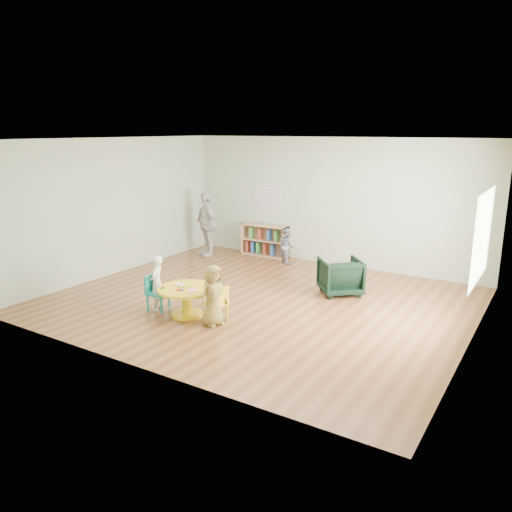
# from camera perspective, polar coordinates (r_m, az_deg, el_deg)

# --- Properties ---
(room) EXTENTS (7.10, 7.00, 2.80)m
(room) POSITION_cam_1_polar(r_m,az_deg,el_deg) (8.47, 0.47, 7.04)
(room) COLOR brown
(room) RESTS_ON ground
(activity_table) EXTENTS (0.95, 0.95, 0.52)m
(activity_table) POSITION_cam_1_polar(r_m,az_deg,el_deg) (8.20, -7.90, -4.59)
(activity_table) COLOR yellow
(activity_table) RESTS_ON ground
(kid_chair_left) EXTENTS (0.39, 0.39, 0.61)m
(kid_chair_left) POSITION_cam_1_polar(r_m,az_deg,el_deg) (8.53, -11.39, -3.99)
(kid_chair_left) COLOR teal
(kid_chair_left) RESTS_ON ground
(kid_chair_right) EXTENTS (0.37, 0.37, 0.59)m
(kid_chair_right) POSITION_cam_1_polar(r_m,az_deg,el_deg) (7.89, -4.46, -5.35)
(kid_chair_right) COLOR yellow
(kid_chair_right) RESTS_ON ground
(bookshelf) EXTENTS (1.20, 0.30, 0.75)m
(bookshelf) POSITION_cam_1_polar(r_m,az_deg,el_deg) (11.97, 0.98, 1.79)
(bookshelf) COLOR tan
(bookshelf) RESTS_ON ground
(alphabet_poster) EXTENTS (0.74, 0.01, 0.54)m
(alphabet_poster) POSITION_cam_1_polar(r_m,az_deg,el_deg) (11.90, 1.37, 6.53)
(alphabet_poster) COLOR white
(alphabet_poster) RESTS_ON ground
(armchair) EXTENTS (1.02, 1.02, 0.67)m
(armchair) POSITION_cam_1_polar(r_m,az_deg,el_deg) (9.31, 9.61, -2.31)
(armchair) COLOR black
(armchair) RESTS_ON ground
(child_left) EXTENTS (0.34, 0.40, 0.94)m
(child_left) POSITION_cam_1_polar(r_m,az_deg,el_deg) (8.50, -11.28, -3.04)
(child_left) COLOR silver
(child_left) RESTS_ON ground
(child_right) EXTENTS (0.42, 0.54, 0.97)m
(child_right) POSITION_cam_1_polar(r_m,az_deg,el_deg) (7.71, -4.92, -4.50)
(child_right) COLOR yellow
(child_right) RESTS_ON ground
(toddler) EXTENTS (0.49, 0.46, 0.81)m
(toddler) POSITION_cam_1_polar(r_m,az_deg,el_deg) (11.27, 3.53, 1.17)
(toddler) COLOR #1A1A42
(toddler) RESTS_ON ground
(adult_caretaker) EXTENTS (0.98, 0.74, 1.54)m
(adult_caretaker) POSITION_cam_1_polar(r_m,az_deg,el_deg) (11.94, -5.70, 3.68)
(adult_caretaker) COLOR silver
(adult_caretaker) RESTS_ON ground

